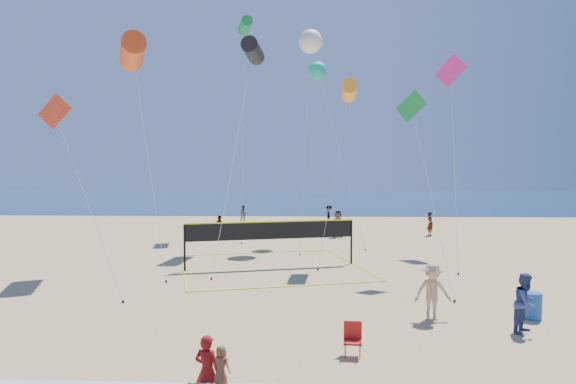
{
  "coord_description": "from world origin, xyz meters",
  "views": [
    {
      "loc": [
        0.9,
        -12.98,
        5.02
      ],
      "look_at": [
        0.35,
        2.0,
        4.23
      ],
      "focal_mm": 32.0,
      "sensor_mm": 36.0,
      "label": 1
    }
  ],
  "objects_px": {
    "trash_barrel": "(533,306)",
    "camp_chair": "(353,337)",
    "woman": "(207,372)",
    "volleyball_net": "(271,236)"
  },
  "relations": [
    {
      "from": "trash_barrel",
      "to": "camp_chair",
      "type": "bearing_deg",
      "value": -150.64
    },
    {
      "from": "camp_chair",
      "to": "volleyball_net",
      "type": "height_order",
      "value": "volleyball_net"
    },
    {
      "from": "woman",
      "to": "trash_barrel",
      "type": "distance_m",
      "value": 11.47
    },
    {
      "from": "trash_barrel",
      "to": "volleyball_net",
      "type": "xyz_separation_m",
      "value": [
        -9.13,
        8.15,
        1.12
      ]
    },
    {
      "from": "camp_chair",
      "to": "woman",
      "type": "bearing_deg",
      "value": -131.65
    },
    {
      "from": "camp_chair",
      "to": "volleyball_net",
      "type": "bearing_deg",
      "value": 109.63
    },
    {
      "from": "volleyball_net",
      "to": "trash_barrel",
      "type": "bearing_deg",
      "value": -56.69
    },
    {
      "from": "woman",
      "to": "volleyball_net",
      "type": "relative_size",
      "value": 0.15
    },
    {
      "from": "woman",
      "to": "trash_barrel",
      "type": "xyz_separation_m",
      "value": [
        9.43,
        6.52,
        -0.34
      ]
    },
    {
      "from": "camp_chair",
      "to": "trash_barrel",
      "type": "relative_size",
      "value": 1.14
    }
  ]
}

